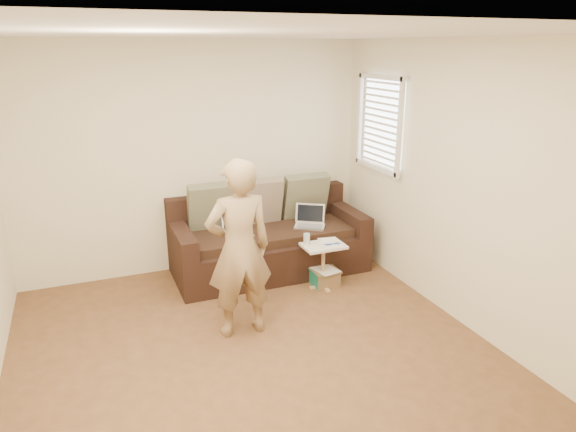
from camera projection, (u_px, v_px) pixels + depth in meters
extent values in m
plane|color=brown|center=(262.00, 365.00, 4.32)|extent=(4.50, 4.50, 0.00)
plane|color=white|center=(256.00, 34.00, 3.51)|extent=(4.50, 4.50, 0.00)
plane|color=beige|center=(195.00, 159.00, 5.90)|extent=(4.00, 0.00, 4.00)
plane|color=beige|center=(457.00, 391.00, 1.94)|extent=(4.00, 0.00, 4.00)
plane|color=beige|center=(472.00, 190.00, 4.63)|extent=(0.00, 4.50, 4.50)
imported|color=#937F50|center=(239.00, 249.00, 4.58)|extent=(0.60, 0.41, 1.64)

